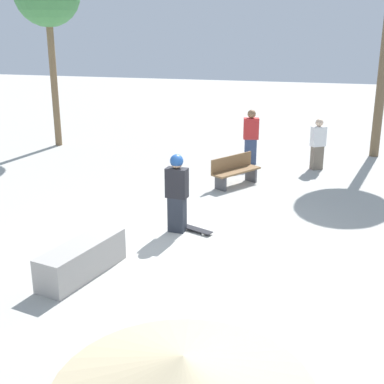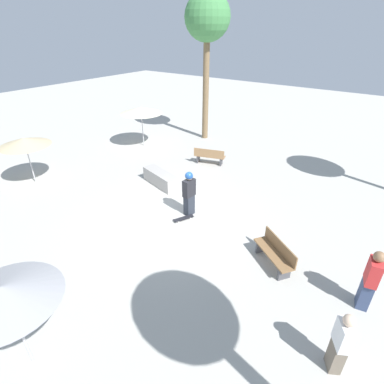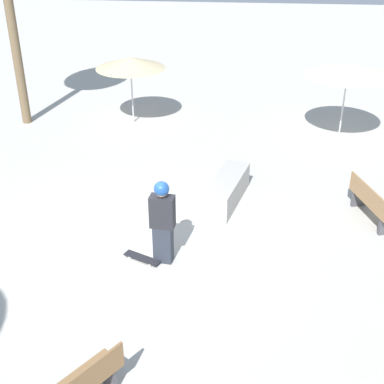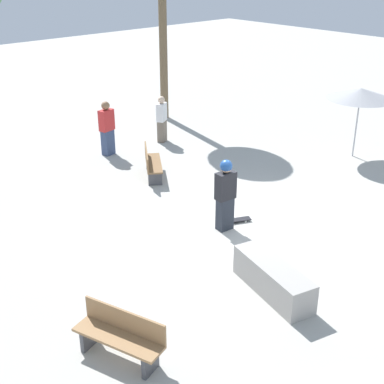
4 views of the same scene
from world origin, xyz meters
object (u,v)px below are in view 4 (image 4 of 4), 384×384
(skateboard, at_px, (235,220))
(bench_far, at_px, (152,163))
(concrete_ledge, at_px, (273,279))
(skater_main, at_px, (225,193))
(bystander_far, at_px, (107,128))
(bench_near, at_px, (120,336))
(bystander_watching, at_px, (162,119))
(shade_umbrella_grey, at_px, (361,94))

(skateboard, bearing_deg, bench_far, 110.67)
(skateboard, height_order, concrete_ledge, concrete_ledge)
(skater_main, height_order, bystander_far, skater_main)
(skateboard, relative_size, bystander_far, 0.45)
(skater_main, distance_m, bystander_far, 6.26)
(bystander_far, bearing_deg, bench_near, 45.35)
(skateboard, xyz_separation_m, bench_near, (-4.90, -2.04, 0.37))
(skater_main, relative_size, concrete_ledge, 0.87)
(skater_main, distance_m, skateboard, 1.01)
(skateboard, height_order, bench_far, bench_far)
(skateboard, relative_size, bench_far, 0.52)
(bench_near, relative_size, bystander_watching, 1.02)
(skater_main, bearing_deg, skateboard, 13.33)
(concrete_ledge, distance_m, bystander_far, 8.94)
(concrete_ledge, relative_size, shade_umbrella_grey, 0.92)
(concrete_ledge, distance_m, shade_umbrella_grey, 8.65)
(shade_umbrella_grey, xyz_separation_m, bystander_far, (-5.84, 5.52, -1.19))
(bench_near, height_order, shade_umbrella_grey, shade_umbrella_grey)
(skateboard, bearing_deg, skater_main, -147.86)
(concrete_ledge, bearing_deg, skateboard, 57.60)
(bench_far, distance_m, shade_umbrella_grey, 6.90)
(skateboard, distance_m, bench_far, 3.71)
(skater_main, height_order, skateboard, skater_main)
(skater_main, relative_size, skateboard, 2.21)
(skater_main, bearing_deg, bench_near, -149.77)
(shade_umbrella_grey, bearing_deg, bench_near, -166.51)
(skateboard, relative_size, bench_near, 0.49)
(bystander_far, bearing_deg, concrete_ledge, 65.20)
(bench_near, bearing_deg, bystander_far, -50.76)
(skater_main, distance_m, shade_umbrella_grey, 6.80)
(skater_main, xyz_separation_m, shade_umbrella_grey, (6.68, 0.68, 1.11))
(bench_far, bearing_deg, skateboard, 30.78)
(bystander_watching, bearing_deg, bench_near, 16.85)
(concrete_ledge, height_order, shade_umbrella_grey, shade_umbrella_grey)
(shade_umbrella_grey, bearing_deg, concrete_ledge, -158.00)
(shade_umbrella_grey, bearing_deg, skater_main, -174.15)
(shade_umbrella_grey, distance_m, bystander_far, 8.12)
(bystander_watching, bearing_deg, shade_umbrella_grey, 94.55)
(shade_umbrella_grey, height_order, bystander_far, shade_umbrella_grey)
(skater_main, height_order, shade_umbrella_grey, shade_umbrella_grey)
(concrete_ledge, height_order, bystander_watching, bystander_watching)
(bystander_far, bearing_deg, bystander_watching, 163.24)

